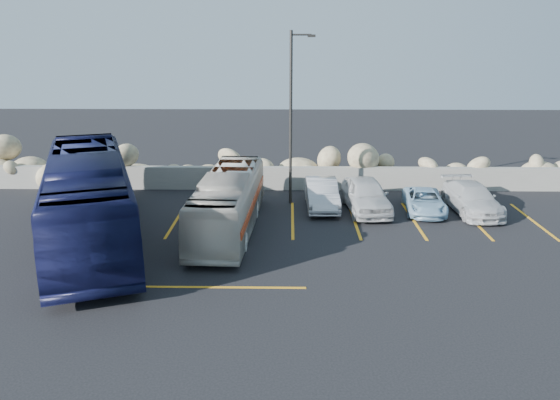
{
  "coord_description": "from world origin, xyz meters",
  "views": [
    {
      "loc": [
        2.44,
        -15.71,
        7.71
      ],
      "look_at": [
        2.1,
        4.0,
        1.8
      ],
      "focal_mm": 35.0,
      "sensor_mm": 36.0,
      "label": 1
    }
  ],
  "objects_px": {
    "lamppost": "(292,114)",
    "tour_coach": "(89,198)",
    "car_d": "(424,201)",
    "car_b": "(322,194)",
    "car_a": "(366,195)",
    "car_c": "(472,198)",
    "vintage_bus": "(229,202)"
  },
  "relations": [
    {
      "from": "lamppost",
      "to": "tour_coach",
      "type": "bearing_deg",
      "value": -146.82
    },
    {
      "from": "car_d",
      "to": "car_b",
      "type": "bearing_deg",
      "value": 178.16
    },
    {
      "from": "car_a",
      "to": "car_d",
      "type": "bearing_deg",
      "value": -7.15
    },
    {
      "from": "tour_coach",
      "to": "car_d",
      "type": "height_order",
      "value": "tour_coach"
    },
    {
      "from": "car_d",
      "to": "tour_coach",
      "type": "bearing_deg",
      "value": -159.15
    },
    {
      "from": "car_c",
      "to": "car_d",
      "type": "xyz_separation_m",
      "value": [
        -2.15,
        -0.01,
        -0.13
      ]
    },
    {
      "from": "lamppost",
      "to": "car_c",
      "type": "xyz_separation_m",
      "value": [
        8.22,
        -1.25,
        -3.65
      ]
    },
    {
      "from": "lamppost",
      "to": "car_b",
      "type": "height_order",
      "value": "lamppost"
    },
    {
      "from": "vintage_bus",
      "to": "car_d",
      "type": "distance_m",
      "value": 9.09
    },
    {
      "from": "car_a",
      "to": "car_b",
      "type": "bearing_deg",
      "value": 162.03
    },
    {
      "from": "vintage_bus",
      "to": "car_b",
      "type": "relative_size",
      "value": 2.15
    },
    {
      "from": "car_a",
      "to": "car_d",
      "type": "distance_m",
      "value": 2.67
    },
    {
      "from": "car_c",
      "to": "car_d",
      "type": "relative_size",
      "value": 1.2
    },
    {
      "from": "car_a",
      "to": "car_b",
      "type": "distance_m",
      "value": 2.06
    },
    {
      "from": "car_c",
      "to": "lamppost",
      "type": "bearing_deg",
      "value": 167.78
    },
    {
      "from": "car_b",
      "to": "car_d",
      "type": "relative_size",
      "value": 1.11
    },
    {
      "from": "lamppost",
      "to": "car_c",
      "type": "distance_m",
      "value": 9.08
    },
    {
      "from": "car_a",
      "to": "car_b",
      "type": "relative_size",
      "value": 1.09
    },
    {
      "from": "vintage_bus",
      "to": "car_c",
      "type": "bearing_deg",
      "value": 16.46
    },
    {
      "from": "lamppost",
      "to": "car_a",
      "type": "xyz_separation_m",
      "value": [
        3.41,
        -1.14,
        -3.54
      ]
    },
    {
      "from": "vintage_bus",
      "to": "lamppost",
      "type": "bearing_deg",
      "value": 59.02
    },
    {
      "from": "car_b",
      "to": "car_d",
      "type": "xyz_separation_m",
      "value": [
        4.66,
        -0.58,
        -0.16
      ]
    },
    {
      "from": "car_b",
      "to": "lamppost",
      "type": "bearing_deg",
      "value": 152.67
    },
    {
      "from": "vintage_bus",
      "to": "car_b",
      "type": "xyz_separation_m",
      "value": [
        4.0,
        3.22,
        -0.55
      ]
    },
    {
      "from": "tour_coach",
      "to": "car_a",
      "type": "distance_m",
      "value": 12.01
    },
    {
      "from": "vintage_bus",
      "to": "car_b",
      "type": "distance_m",
      "value": 5.16
    },
    {
      "from": "lamppost",
      "to": "car_a",
      "type": "distance_m",
      "value": 5.05
    },
    {
      "from": "car_a",
      "to": "car_b",
      "type": "xyz_separation_m",
      "value": [
        -2.0,
        0.47,
        -0.09
      ]
    },
    {
      "from": "car_b",
      "to": "car_c",
      "type": "bearing_deg",
      "value": -6.51
    },
    {
      "from": "car_c",
      "to": "vintage_bus",
      "type": "bearing_deg",
      "value": -169.85
    },
    {
      "from": "car_b",
      "to": "car_c",
      "type": "xyz_separation_m",
      "value": [
        6.81,
        -0.57,
        -0.03
      ]
    },
    {
      "from": "car_b",
      "to": "car_a",
      "type": "bearing_deg",
      "value": -14.89
    }
  ]
}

